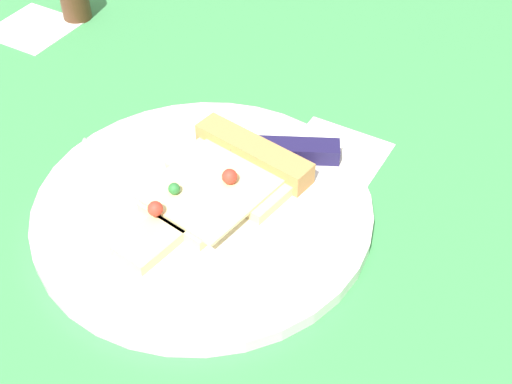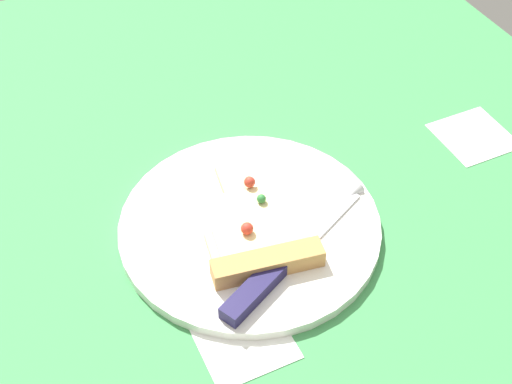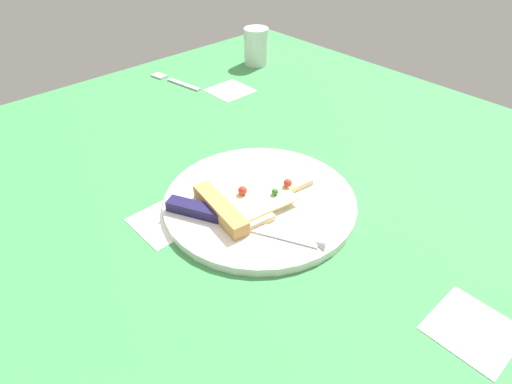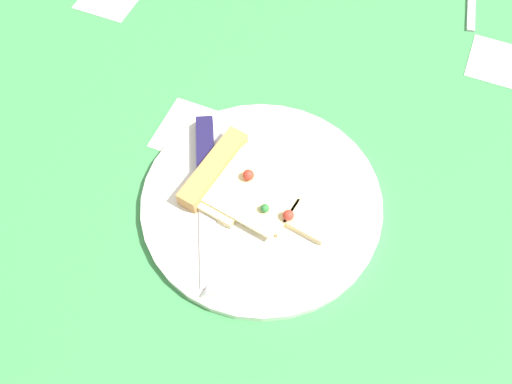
% 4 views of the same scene
% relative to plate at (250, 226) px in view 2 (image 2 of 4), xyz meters
% --- Properties ---
extents(ground_plane, '(1.16, 1.16, 0.03)m').
position_rel_plate_xyz_m(ground_plane, '(0.04, 0.05, -0.02)').
color(ground_plane, '#3D8C4C').
rests_on(ground_plane, ground).
extents(plate, '(0.30, 0.30, 0.01)m').
position_rel_plate_xyz_m(plate, '(0.00, 0.00, 0.00)').
color(plate, white).
rests_on(plate, ground_plane).
extents(pizza_slice, '(0.18, 0.12, 0.03)m').
position_rel_plate_xyz_m(pizza_slice, '(-0.03, 0.00, 0.01)').
color(pizza_slice, beige).
rests_on(pizza_slice, plate).
extents(knife, '(0.13, 0.22, 0.02)m').
position_rel_plate_xyz_m(knife, '(-0.07, -0.01, 0.01)').
color(knife, silver).
rests_on(knife, plate).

